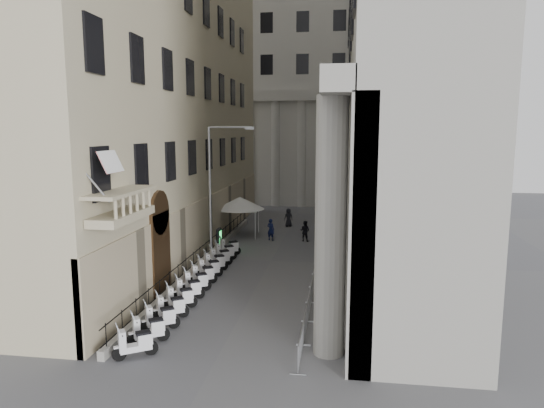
{
  "coord_description": "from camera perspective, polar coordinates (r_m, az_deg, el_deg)",
  "views": [
    {
      "loc": [
        4.65,
        -12.19,
        8.71
      ],
      "look_at": [
        0.65,
        15.26,
        4.5
      ],
      "focal_mm": 32.0,
      "sensor_mm": 36.0,
      "label": 1
    }
  ],
  "objects": [
    {
      "name": "scooter_11",
      "position": [
        33.19,
        -5.56,
        -6.63
      ],
      "size": [
        1.48,
        1.23,
        1.5
      ],
      "primitive_type": null,
      "rotation": [
        0.0,
        0.0,
        2.15
      ],
      "color": "white",
      "rests_on": "ground"
    },
    {
      "name": "barrier_4",
      "position": [
        28.83,
        5.13,
        -8.99
      ],
      "size": [
        0.6,
        2.4,
        1.1
      ],
      "primitive_type": null,
      "color": "#B2B4BA",
      "rests_on": "ground"
    },
    {
      "name": "scooter_2",
      "position": [
        22.57,
        -12.92,
        -14.3
      ],
      "size": [
        1.48,
        1.23,
        1.5
      ],
      "primitive_type": null,
      "rotation": [
        0.0,
        0.0,
        2.15
      ],
      "color": "white",
      "rests_on": "ground"
    },
    {
      "name": "barrier_8",
      "position": [
        38.47,
        5.97,
        -4.5
      ],
      "size": [
        0.6,
        2.4,
        1.1
      ],
      "primitive_type": null,
      "color": "#B2B4BA",
      "rests_on": "ground"
    },
    {
      "name": "far_building",
      "position": [
        60.7,
        3.99,
        14.56
      ],
      "size": [
        22.0,
        10.0,
        30.0
      ],
      "primitive_type": "cube",
      "color": "#A7A49E",
      "rests_on": "ground"
    },
    {
      "name": "pedestrian_a",
      "position": [
        38.76,
        -0.15,
        -3.03
      ],
      "size": [
        0.75,
        0.64,
        1.75
      ],
      "primitive_type": "imported",
      "rotation": [
        0.0,
        0.0,
        2.74
      ],
      "color": "#0E1438",
      "rests_on": "ground"
    },
    {
      "name": "scooter_12",
      "position": [
        34.41,
        -5.04,
        -6.06
      ],
      "size": [
        1.48,
        1.23,
        1.5
      ],
      "primitive_type": null,
      "rotation": [
        0.0,
        0.0,
        2.15
      ],
      "color": "white",
      "rests_on": "ground"
    },
    {
      "name": "barrier_3",
      "position": [
        26.46,
        4.82,
        -10.62
      ],
      "size": [
        0.6,
        2.4,
        1.1
      ],
      "primitive_type": null,
      "color": "#B2B4BA",
      "rests_on": "ground"
    },
    {
      "name": "scooter_6",
      "position": [
        27.18,
        -8.9,
        -10.17
      ],
      "size": [
        1.48,
        1.23,
        1.5
      ],
      "primitive_type": null,
      "rotation": [
        0.0,
        0.0,
        2.15
      ],
      "color": "white",
      "rests_on": "ground"
    },
    {
      "name": "scooter_3",
      "position": [
        23.7,
        -11.76,
        -13.12
      ],
      "size": [
        1.48,
        1.23,
        1.5
      ],
      "primitive_type": null,
      "rotation": [
        0.0,
        0.0,
        2.15
      ],
      "color": "white",
      "rests_on": "ground"
    },
    {
      "name": "barrier_7",
      "position": [
        36.04,
        5.8,
        -5.4
      ],
      "size": [
        0.6,
        2.4,
        1.1
      ],
      "primitive_type": null,
      "color": "#B2B4BA",
      "rests_on": "ground"
    },
    {
      "name": "barrier_0",
      "position": [
        19.55,
        3.4,
        -17.84
      ],
      "size": [
        0.6,
        2.4,
        1.1
      ],
      "primitive_type": null,
      "color": "#B2B4BA",
      "rests_on": "ground"
    },
    {
      "name": "iron_fence",
      "position": [
        32.67,
        -7.98,
        -6.92
      ],
      "size": [
        0.3,
        28.0,
        1.4
      ],
      "primitive_type": null,
      "color": "black",
      "rests_on": "ground"
    },
    {
      "name": "scooter_5",
      "position": [
        26.0,
        -9.76,
        -11.07
      ],
      "size": [
        1.48,
        1.23,
        1.5
      ],
      "primitive_type": null,
      "rotation": [
        0.0,
        0.0,
        2.15
      ],
      "color": "white",
      "rests_on": "ground"
    },
    {
      "name": "blue_awning",
      "position": [
        39.17,
        7.38,
        -4.29
      ],
      "size": [
        1.6,
        3.0,
        3.0
      ],
      "primitive_type": null,
      "color": "navy",
      "rests_on": "ground"
    },
    {
      "name": "scooter_7",
      "position": [
        28.36,
        -8.11,
        -9.34
      ],
      "size": [
        1.48,
        1.23,
        1.5
      ],
      "primitive_type": null,
      "rotation": [
        0.0,
        0.0,
        2.15
      ],
      "color": "white",
      "rests_on": "ground"
    },
    {
      "name": "barrier_2",
      "position": [
        24.12,
        4.44,
        -12.57
      ],
      "size": [
        0.6,
        2.4,
        1.1
      ],
      "primitive_type": null,
      "color": "#B2B4BA",
      "rests_on": "ground"
    },
    {
      "name": "scooter_0",
      "position": [
        20.38,
        -15.68,
        -17.01
      ],
      "size": [
        1.48,
        1.23,
        1.5
      ],
      "primitive_type": null,
      "rotation": [
        0.0,
        0.0,
        2.15
      ],
      "color": "white",
      "rests_on": "ground"
    },
    {
      "name": "security_tent",
      "position": [
        40.1,
        -3.67,
        0.05
      ],
      "size": [
        4.04,
        4.04,
        3.28
      ],
      "color": "white",
      "rests_on": "ground"
    },
    {
      "name": "flag",
      "position": [
        21.12,
        -17.44,
        -16.14
      ],
      "size": [
        1.0,
        1.4,
        8.2
      ],
      "primitive_type": null,
      "color": "#9E0C11",
      "rests_on": "ground"
    },
    {
      "name": "barrier_9",
      "position": [
        40.91,
        6.12,
        -3.71
      ],
      "size": [
        0.6,
        2.4,
        1.1
      ],
      "primitive_type": null,
      "color": "#B2B4BA",
      "rests_on": "ground"
    },
    {
      "name": "left_building",
      "position": [
        37.22,
        -11.8,
        21.33
      ],
      "size": [
        5.0,
        36.0,
        34.0
      ],
      "primitive_type": "cube",
      "color": "#B6AC8C",
      "rests_on": "ground"
    },
    {
      "name": "barrier_5",
      "position": [
        31.22,
        5.39,
        -7.61
      ],
      "size": [
        0.6,
        2.4,
        1.1
      ],
      "primitive_type": null,
      "color": "#B2B4BA",
      "rests_on": "ground"
    },
    {
      "name": "scooter_9",
      "position": [
        30.76,
        -6.73,
        -7.88
      ],
      "size": [
        1.48,
        1.23,
        1.5
      ],
      "primitive_type": null,
      "rotation": [
        0.0,
        0.0,
        2.15
      ],
      "color": "white",
      "rests_on": "ground"
    },
    {
      "name": "street_lamp",
      "position": [
        30.8,
        -6.62,
        2.4
      ],
      "size": [
        2.92,
        0.38,
        8.98
      ],
      "rotation": [
        0.0,
        0.0,
        0.06
      ],
      "color": "gray",
      "rests_on": "ground"
    },
    {
      "name": "scooter_8",
      "position": [
        29.56,
        -7.39,
        -8.58
      ],
      "size": [
        1.48,
        1.23,
        1.5
      ],
      "primitive_type": null,
      "rotation": [
        0.0,
        0.0,
        2.15
      ],
      "color": "white",
      "rests_on": "ground"
    },
    {
      "name": "scooter_4",
      "position": [
        24.84,
        -10.71,
        -12.05
      ],
      "size": [
        1.48,
        1.23,
        1.5
      ],
      "primitive_type": null,
      "rotation": [
        0.0,
        0.0,
        2.15
      ],
      "color": "white",
      "rests_on": "ground"
    },
    {
      "name": "barrier_6",
      "position": [
        33.62,
        5.61,
        -6.42
      ],
      "size": [
        0.6,
        2.4,
        1.1
      ],
      "primitive_type": null,
      "color": "#B2B4BA",
      "rests_on": "ground"
    },
    {
      "name": "scooter_1",
      "position": [
        21.47,
        -14.22,
        -15.59
      ],
      "size": [
        1.48,
        1.23,
        1.5
      ],
      "primitive_type": null,
      "rotation": [
        0.0,
        0.0,
        2.15
      ],
      "color": "white",
      "rests_on": "ground"
    },
    {
      "name": "pedestrian_c",
      "position": [
        44.38,
        1.95,
        -1.6
      ],
      "size": [
        0.97,
        0.84,
        1.67
      ],
      "primitive_type": "imported",
      "rotation": [
        0.0,
        0.0,
        3.6
      ],
      "color": "black",
      "rests_on": "ground"
    },
    {
      "name": "info_kiosk",
      "position": [
        35.72,
        -6.27,
        -4.18
      ],
      "size": [
        0.27,
        0.77,
        1.63
      ],
      "rotation": [
        0.0,
        0.0,
        0.02
      ],
      "color": "black",
      "rests_on": "ground"
    },
    {
      "name": "scooter_10",
      "position": [
        31.97,
        -6.12,
        -7.23
      ],
      "size": [
        1.48,
        1.23,
        1.5
      ],
      "primitive_type": null,
      "rotation": [
        0.0,
        0.0,
        2.15
      ],
      "color": "white",
      "rests_on": "ground"
    },
    {
      "name": "pedestrian_b",
      "position": [
        38.58,
        3.89,
        -3.17
      ],
      "size": [
        0.96,
        0.85,
        1.66
      ],
      "primitive_type": "imported",
      "rotation": [
        0.0,
        0.0,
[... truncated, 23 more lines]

